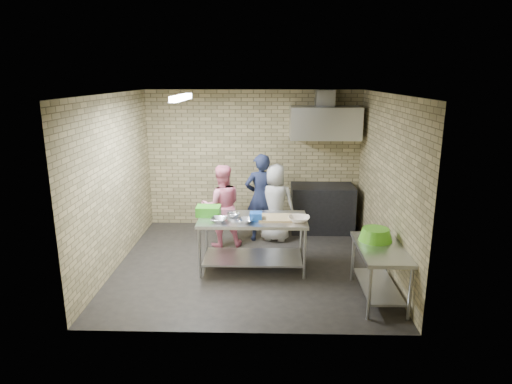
# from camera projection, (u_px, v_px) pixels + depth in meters

# --- Properties ---
(floor) EXTENTS (4.20, 4.20, 0.00)m
(floor) POSITION_uv_depth(u_px,v_px,m) (250.00, 263.00, 7.16)
(floor) COLOR black
(floor) RESTS_ON ground
(ceiling) EXTENTS (4.20, 4.20, 0.00)m
(ceiling) POSITION_uv_depth(u_px,v_px,m) (249.00, 93.00, 6.47)
(ceiling) COLOR black
(ceiling) RESTS_ON ground
(back_wall) EXTENTS (4.20, 0.06, 2.70)m
(back_wall) POSITION_uv_depth(u_px,v_px,m) (253.00, 159.00, 8.74)
(back_wall) COLOR tan
(back_wall) RESTS_ON ground
(front_wall) EXTENTS (4.20, 0.06, 2.70)m
(front_wall) POSITION_uv_depth(u_px,v_px,m) (242.00, 225.00, 4.88)
(front_wall) COLOR tan
(front_wall) RESTS_ON ground
(left_wall) EXTENTS (0.06, 4.00, 2.70)m
(left_wall) POSITION_uv_depth(u_px,v_px,m) (115.00, 182.00, 6.87)
(left_wall) COLOR tan
(left_wall) RESTS_ON ground
(right_wall) EXTENTS (0.06, 4.00, 2.70)m
(right_wall) POSITION_uv_depth(u_px,v_px,m) (386.00, 184.00, 6.76)
(right_wall) COLOR tan
(right_wall) RESTS_ON ground
(prep_table) EXTENTS (1.66, 0.83, 0.83)m
(prep_table) POSITION_uv_depth(u_px,v_px,m) (253.00, 243.00, 6.89)
(prep_table) COLOR silver
(prep_table) RESTS_ON floor
(side_counter) EXTENTS (0.60, 1.20, 0.75)m
(side_counter) POSITION_uv_depth(u_px,v_px,m) (379.00, 273.00, 5.95)
(side_counter) COLOR silver
(side_counter) RESTS_ON floor
(stove) EXTENTS (1.20, 0.70, 0.90)m
(stove) POSITION_uv_depth(u_px,v_px,m) (322.00, 208.00, 8.60)
(stove) COLOR black
(stove) RESTS_ON floor
(range_hood) EXTENTS (1.30, 0.60, 0.60)m
(range_hood) POSITION_uv_depth(u_px,v_px,m) (325.00, 123.00, 8.23)
(range_hood) COLOR silver
(range_hood) RESTS_ON back_wall
(hood_duct) EXTENTS (0.35, 0.30, 0.30)m
(hood_duct) POSITION_uv_depth(u_px,v_px,m) (325.00, 98.00, 8.26)
(hood_duct) COLOR #A5A8AD
(hood_duct) RESTS_ON back_wall
(wall_shelf) EXTENTS (0.80, 0.20, 0.04)m
(wall_shelf) POSITION_uv_depth(u_px,v_px,m) (339.00, 131.00, 8.45)
(wall_shelf) COLOR #3F2B19
(wall_shelf) RESTS_ON back_wall
(fluorescent_fixture) EXTENTS (0.10, 1.25, 0.08)m
(fluorescent_fixture) POSITION_uv_depth(u_px,v_px,m) (181.00, 98.00, 6.51)
(fluorescent_fixture) COLOR white
(fluorescent_fixture) RESTS_ON ceiling
(green_crate) EXTENTS (0.37, 0.28, 0.15)m
(green_crate) POSITION_uv_depth(u_px,v_px,m) (208.00, 211.00, 6.90)
(green_crate) COLOR #2F931B
(green_crate) RESTS_ON prep_table
(blue_tub) EXTENTS (0.18, 0.18, 0.12)m
(blue_tub) POSITION_uv_depth(u_px,v_px,m) (256.00, 216.00, 6.67)
(blue_tub) COLOR blue
(blue_tub) RESTS_ON prep_table
(cutting_board) EXTENTS (0.51, 0.39, 0.03)m
(cutting_board) POSITION_uv_depth(u_px,v_px,m) (276.00, 218.00, 6.75)
(cutting_board) COLOR tan
(cutting_board) RESTS_ON prep_table
(mixing_bowl_a) EXTENTS (0.29, 0.29, 0.06)m
(mixing_bowl_a) POSITION_uv_depth(u_px,v_px,m) (219.00, 220.00, 6.59)
(mixing_bowl_a) COLOR #AFB2B6
(mixing_bowl_a) RESTS_ON prep_table
(mixing_bowl_b) EXTENTS (0.22, 0.22, 0.06)m
(mixing_bowl_b) POSITION_uv_depth(u_px,v_px,m) (234.00, 215.00, 6.83)
(mixing_bowl_b) COLOR silver
(mixing_bowl_b) RESTS_ON prep_table
(mixing_bowl_c) EXTENTS (0.27, 0.27, 0.06)m
(mixing_bowl_c) POSITION_uv_depth(u_px,v_px,m) (246.00, 221.00, 6.56)
(mixing_bowl_c) COLOR #AAADB1
(mixing_bowl_c) RESTS_ON prep_table
(ceramic_bowl) EXTENTS (0.35, 0.35, 0.08)m
(ceramic_bowl) POSITION_uv_depth(u_px,v_px,m) (299.00, 219.00, 6.61)
(ceramic_bowl) COLOR beige
(ceramic_bowl) RESTS_ON prep_table
(green_basin) EXTENTS (0.46, 0.46, 0.17)m
(green_basin) POSITION_uv_depth(u_px,v_px,m) (376.00, 234.00, 6.07)
(green_basin) COLOR #59C626
(green_basin) RESTS_ON side_counter
(bottle_red) EXTENTS (0.07, 0.07, 0.18)m
(bottle_red) POSITION_uv_depth(u_px,v_px,m) (326.00, 126.00, 8.43)
(bottle_red) COLOR #B22619
(bottle_red) RESTS_ON wall_shelf
(bottle_green) EXTENTS (0.06, 0.06, 0.15)m
(bottle_green) POSITION_uv_depth(u_px,v_px,m) (347.00, 126.00, 8.42)
(bottle_green) COLOR green
(bottle_green) RESTS_ON wall_shelf
(man_navy) EXTENTS (0.67, 0.53, 1.61)m
(man_navy) POSITION_uv_depth(u_px,v_px,m) (261.00, 197.00, 8.03)
(man_navy) COLOR #141833
(man_navy) RESTS_ON floor
(woman_pink) EXTENTS (0.82, 0.70, 1.47)m
(woman_pink) POSITION_uv_depth(u_px,v_px,m) (222.00, 206.00, 7.74)
(woman_pink) COLOR pink
(woman_pink) RESTS_ON floor
(woman_white) EXTENTS (0.78, 0.59, 1.43)m
(woman_white) POSITION_uv_depth(u_px,v_px,m) (275.00, 203.00, 8.02)
(woman_white) COLOR silver
(woman_white) RESTS_ON floor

